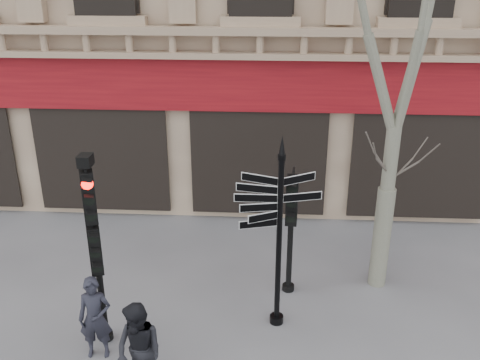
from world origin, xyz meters
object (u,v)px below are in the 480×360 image
(traffic_signal_main, at_px, (94,229))
(pedestrian_b, at_px, (139,352))
(fingerpost, at_px, (280,203))
(pedestrian_a, at_px, (95,318))
(traffic_signal_secondary, at_px, (291,213))

(traffic_signal_main, height_order, pedestrian_b, traffic_signal_main)
(fingerpost, height_order, pedestrian_b, fingerpost)
(traffic_signal_main, distance_m, pedestrian_b, 2.13)
(pedestrian_a, distance_m, pedestrian_b, 1.29)
(fingerpost, relative_size, traffic_signal_secondary, 1.45)
(fingerpost, bearing_deg, traffic_signal_secondary, 72.04)
(fingerpost, relative_size, pedestrian_a, 2.42)
(fingerpost, xyz_separation_m, traffic_signal_main, (-3.08, -0.66, -0.25))
(pedestrian_a, bearing_deg, traffic_signal_main, 82.67)
(traffic_signal_main, relative_size, pedestrian_b, 2.14)
(fingerpost, relative_size, traffic_signal_main, 1.05)
(fingerpost, xyz_separation_m, traffic_signal_secondary, (0.25, 1.07, -0.70))
(fingerpost, xyz_separation_m, pedestrian_a, (-3.08, -1.07, -1.73))
(traffic_signal_secondary, bearing_deg, pedestrian_a, -142.38)
(fingerpost, relative_size, pedestrian_b, 2.23)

